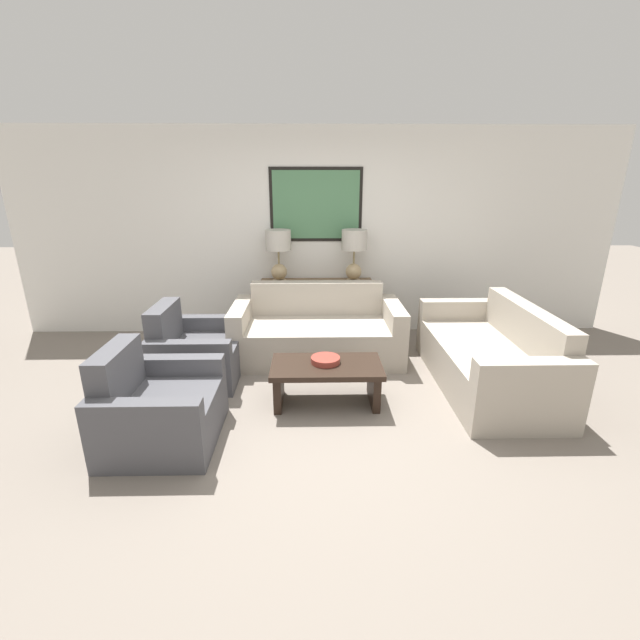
{
  "coord_description": "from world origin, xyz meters",
  "views": [
    {
      "loc": [
        -0.06,
        -3.29,
        2.04
      ],
      "look_at": [
        0.02,
        0.85,
        0.65
      ],
      "focal_mm": 24.0,
      "sensor_mm": 36.0,
      "label": 1
    }
  ],
  "objects_px": {
    "coffee_table": "(326,375)",
    "armchair_near_camera": "(159,409)",
    "table_lamp_right": "(354,249)",
    "armchair_near_back_wall": "(195,353)",
    "table_lamp_left": "(278,249)",
    "couch_by_back_wall": "(317,333)",
    "couch_by_side": "(490,358)",
    "decorative_bowl": "(325,360)",
    "console_table": "(316,309)"
  },
  "relations": [
    {
      "from": "console_table",
      "to": "decorative_bowl",
      "type": "relative_size",
      "value": 5.37
    },
    {
      "from": "couch_by_side",
      "to": "coffee_table",
      "type": "height_order",
      "value": "couch_by_side"
    },
    {
      "from": "table_lamp_left",
      "to": "couch_by_back_wall",
      "type": "bearing_deg",
      "value": -55.49
    },
    {
      "from": "console_table",
      "to": "table_lamp_right",
      "type": "xyz_separation_m",
      "value": [
        0.48,
        0.0,
        0.8
      ]
    },
    {
      "from": "decorative_bowl",
      "to": "table_lamp_right",
      "type": "bearing_deg",
      "value": 76.73
    },
    {
      "from": "table_lamp_left",
      "to": "couch_by_back_wall",
      "type": "distance_m",
      "value": 1.22
    },
    {
      "from": "console_table",
      "to": "table_lamp_left",
      "type": "relative_size",
      "value": 2.21
    },
    {
      "from": "armchair_near_back_wall",
      "to": "console_table",
      "type": "bearing_deg",
      "value": 43.72
    },
    {
      "from": "decorative_bowl",
      "to": "table_lamp_left",
      "type": "bearing_deg",
      "value": 107.03
    },
    {
      "from": "console_table",
      "to": "couch_by_side",
      "type": "relative_size",
      "value": 0.75
    },
    {
      "from": "couch_by_back_wall",
      "to": "table_lamp_right",
      "type": "bearing_deg",
      "value": 55.49
    },
    {
      "from": "armchair_near_camera",
      "to": "coffee_table",
      "type": "bearing_deg",
      "value": 22.68
    },
    {
      "from": "coffee_table",
      "to": "decorative_bowl",
      "type": "relative_size",
      "value": 3.78
    },
    {
      "from": "table_lamp_right",
      "to": "armchair_near_back_wall",
      "type": "relative_size",
      "value": 0.71
    },
    {
      "from": "table_lamp_right",
      "to": "couch_by_back_wall",
      "type": "distance_m",
      "value": 1.22
    },
    {
      "from": "couch_by_back_wall",
      "to": "armchair_near_camera",
      "type": "xyz_separation_m",
      "value": [
        -1.29,
        -1.68,
        -0.02
      ]
    },
    {
      "from": "table_lamp_left",
      "to": "armchair_near_camera",
      "type": "bearing_deg",
      "value": -108.89
    },
    {
      "from": "table_lamp_left",
      "to": "coffee_table",
      "type": "height_order",
      "value": "table_lamp_left"
    },
    {
      "from": "couch_by_back_wall",
      "to": "couch_by_side",
      "type": "xyz_separation_m",
      "value": [
        1.74,
        -0.76,
        0.0
      ]
    },
    {
      "from": "table_lamp_right",
      "to": "console_table",
      "type": "bearing_deg",
      "value": -180.0
    },
    {
      "from": "console_table",
      "to": "table_lamp_left",
      "type": "distance_m",
      "value": 0.93
    },
    {
      "from": "armchair_near_back_wall",
      "to": "coffee_table",
      "type": "bearing_deg",
      "value": -22.68
    },
    {
      "from": "table_lamp_left",
      "to": "couch_by_back_wall",
      "type": "relative_size",
      "value": 0.34
    },
    {
      "from": "console_table",
      "to": "couch_by_back_wall",
      "type": "xyz_separation_m",
      "value": [
        0.0,
        -0.7,
        -0.09
      ]
    },
    {
      "from": "couch_by_back_wall",
      "to": "coffee_table",
      "type": "bearing_deg",
      "value": -86.34
    },
    {
      "from": "couch_by_side",
      "to": "decorative_bowl",
      "type": "bearing_deg",
      "value": -169.66
    },
    {
      "from": "console_table",
      "to": "coffee_table",
      "type": "xyz_separation_m",
      "value": [
        0.07,
        -1.8,
        -0.09
      ]
    },
    {
      "from": "armchair_near_back_wall",
      "to": "armchair_near_camera",
      "type": "xyz_separation_m",
      "value": [
        0.0,
        -1.14,
        0.0
      ]
    },
    {
      "from": "decorative_bowl",
      "to": "armchair_near_back_wall",
      "type": "height_order",
      "value": "armchair_near_back_wall"
    },
    {
      "from": "couch_by_side",
      "to": "console_table",
      "type": "bearing_deg",
      "value": 139.98
    },
    {
      "from": "table_lamp_left",
      "to": "couch_by_side",
      "type": "height_order",
      "value": "table_lamp_left"
    },
    {
      "from": "couch_by_side",
      "to": "armchair_near_back_wall",
      "type": "bearing_deg",
      "value": 175.73
    },
    {
      "from": "couch_by_back_wall",
      "to": "couch_by_side",
      "type": "relative_size",
      "value": 1.0
    },
    {
      "from": "table_lamp_left",
      "to": "armchair_near_camera",
      "type": "distance_m",
      "value": 2.67
    },
    {
      "from": "coffee_table",
      "to": "armchair_near_back_wall",
      "type": "xyz_separation_m",
      "value": [
        -1.36,
        0.57,
        -0.01
      ]
    },
    {
      "from": "table_lamp_left",
      "to": "table_lamp_right",
      "type": "relative_size",
      "value": 1.0
    },
    {
      "from": "coffee_table",
      "to": "table_lamp_left",
      "type": "bearing_deg",
      "value": 106.95
    },
    {
      "from": "couch_by_back_wall",
      "to": "couch_by_side",
      "type": "bearing_deg",
      "value": -23.71
    },
    {
      "from": "table_lamp_left",
      "to": "coffee_table",
      "type": "bearing_deg",
      "value": -73.05
    },
    {
      "from": "couch_by_back_wall",
      "to": "coffee_table",
      "type": "height_order",
      "value": "couch_by_back_wall"
    },
    {
      "from": "console_table",
      "to": "couch_by_back_wall",
      "type": "distance_m",
      "value": 0.7
    },
    {
      "from": "coffee_table",
      "to": "armchair_near_camera",
      "type": "relative_size",
      "value": 1.11
    },
    {
      "from": "table_lamp_left",
      "to": "decorative_bowl",
      "type": "xyz_separation_m",
      "value": [
        0.54,
        -1.77,
        -0.75
      ]
    },
    {
      "from": "decorative_bowl",
      "to": "armchair_near_camera",
      "type": "bearing_deg",
      "value": -155.89
    },
    {
      "from": "table_lamp_right",
      "to": "armchair_near_camera",
      "type": "bearing_deg",
      "value": -126.72
    },
    {
      "from": "couch_by_side",
      "to": "armchair_near_camera",
      "type": "distance_m",
      "value": 3.17
    },
    {
      "from": "console_table",
      "to": "armchair_near_camera",
      "type": "relative_size",
      "value": 1.58
    },
    {
      "from": "armchair_near_back_wall",
      "to": "couch_by_side",
      "type": "bearing_deg",
      "value": -4.27
    },
    {
      "from": "table_lamp_right",
      "to": "couch_by_side",
      "type": "relative_size",
      "value": 0.34
    },
    {
      "from": "table_lamp_left",
      "to": "console_table",
      "type": "bearing_deg",
      "value": -0.0
    }
  ]
}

